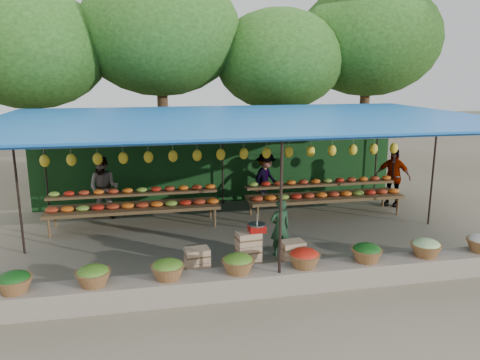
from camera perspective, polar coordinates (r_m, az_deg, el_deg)
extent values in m
plane|color=brown|center=(11.03, 0.48, -7.01)|extent=(60.00, 60.00, 0.00)
cube|color=gray|center=(8.49, 4.50, -12.00)|extent=(10.60, 0.55, 0.40)
cylinder|color=black|center=(7.91, 4.96, -4.56)|extent=(0.05, 0.05, 2.80)
cylinder|color=black|center=(10.71, -25.48, -1.10)|extent=(0.05, 0.05, 2.80)
cylinder|color=black|center=(12.53, 22.48, 1.10)|extent=(0.05, 0.05, 2.80)
cylinder|color=black|center=(13.49, -22.69, 1.88)|extent=(0.05, 0.05, 2.80)
cylinder|color=black|center=(13.41, -2.14, 2.84)|extent=(0.05, 0.05, 2.80)
cylinder|color=black|center=(14.97, 16.32, 3.40)|extent=(0.05, 0.05, 2.80)
cube|color=#1757AD|center=(10.40, 0.51, 7.64)|extent=(10.80, 6.60, 0.04)
cube|color=#1757AD|center=(8.49, 3.38, 5.14)|extent=(10.80, 2.19, 0.26)
cube|color=#1757AD|center=(12.37, -1.48, 7.68)|extent=(10.80, 2.19, 0.26)
cylinder|color=gray|center=(11.86, -0.94, 4.52)|extent=(9.60, 0.01, 0.01)
ellipsoid|color=yellow|center=(11.92, -22.72, 2.18)|extent=(0.23, 0.17, 0.30)
ellipsoid|color=yellow|center=(11.82, -19.86, 2.33)|extent=(0.23, 0.17, 0.30)
ellipsoid|color=yellow|center=(11.75, -16.97, 2.48)|extent=(0.23, 0.17, 0.30)
ellipsoid|color=yellow|center=(11.71, -14.04, 2.63)|extent=(0.23, 0.17, 0.30)
ellipsoid|color=yellow|center=(11.70, -11.10, 2.76)|extent=(0.23, 0.17, 0.30)
ellipsoid|color=yellow|center=(11.72, -8.17, 2.90)|extent=(0.23, 0.17, 0.30)
ellipsoid|color=yellow|center=(11.77, -5.25, 3.02)|extent=(0.23, 0.17, 0.30)
ellipsoid|color=yellow|center=(11.85, -2.36, 3.13)|extent=(0.23, 0.17, 0.30)
ellipsoid|color=yellow|center=(11.96, 0.48, 3.24)|extent=(0.23, 0.17, 0.30)
ellipsoid|color=yellow|center=(12.10, 3.26, 3.33)|extent=(0.23, 0.17, 0.30)
ellipsoid|color=yellow|center=(12.27, 5.97, 3.42)|extent=(0.23, 0.17, 0.30)
ellipsoid|color=yellow|center=(12.46, 8.61, 3.49)|extent=(0.23, 0.17, 0.30)
ellipsoid|color=yellow|center=(12.68, 11.16, 3.56)|extent=(0.23, 0.17, 0.30)
ellipsoid|color=yellow|center=(12.92, 13.62, 3.62)|extent=(0.23, 0.17, 0.30)
ellipsoid|color=yellow|center=(13.19, 15.98, 3.66)|extent=(0.23, 0.17, 0.30)
ellipsoid|color=yellow|center=(13.48, 18.25, 3.70)|extent=(0.23, 0.17, 0.30)
ellipsoid|color=#144913|center=(8.29, -25.90, -10.81)|extent=(0.52, 0.52, 0.23)
ellipsoid|color=#46731E|center=(8.07, -17.49, -10.70)|extent=(0.52, 0.52, 0.23)
ellipsoid|color=#46731E|center=(8.03, -8.80, -10.36)|extent=(0.52, 0.52, 0.23)
ellipsoid|color=#46731E|center=(8.16, -0.24, -9.79)|extent=(0.52, 0.52, 0.23)
ellipsoid|color=#B31C0E|center=(8.46, 7.85, -9.05)|extent=(0.52, 0.52, 0.23)
ellipsoid|color=#144913|center=(8.92, 15.21, -8.23)|extent=(0.52, 0.52, 0.23)
ellipsoid|color=#9AC57B|center=(9.50, 21.74, -7.38)|extent=(0.52, 0.52, 0.23)
cube|color=#174119|center=(13.68, -2.31, 2.41)|extent=(10.60, 0.06, 2.50)
cylinder|color=#352613|center=(16.35, -23.45, 5.71)|extent=(0.36, 0.36, 3.97)
ellipsoid|color=#19370F|center=(16.26, -24.27, 14.38)|extent=(4.77, 4.77, 3.69)
cylinder|color=#352613|center=(16.40, -9.35, 7.53)|extent=(0.36, 0.36, 4.48)
ellipsoid|color=#19370F|center=(16.37, -9.73, 17.33)|extent=(5.39, 5.39, 4.17)
cylinder|color=#352613|center=(16.80, 4.59, 6.48)|extent=(0.36, 0.36, 3.71)
ellipsoid|color=#19370F|center=(16.69, 4.74, 14.41)|extent=(4.47, 4.47, 3.45)
cylinder|color=#352613|center=(18.42, 14.86, 7.67)|extent=(0.36, 0.36, 4.35)
ellipsoid|color=#19370F|center=(18.38, 15.38, 16.13)|extent=(5.24, 5.24, 4.05)
cube|color=#4F3A1F|center=(11.88, -12.76, -3.30)|extent=(4.20, 0.95, 0.08)
cube|color=#4F3A1F|center=(12.10, -12.81, -1.63)|extent=(4.20, 0.35, 0.06)
cylinder|color=#4F3A1F|center=(11.79, -22.28, -5.39)|extent=(0.06, 0.06, 0.50)
cylinder|color=#4F3A1F|center=(11.69, -3.10, -4.54)|extent=(0.06, 0.06, 0.50)
cylinder|color=#4F3A1F|center=(12.54, -21.64, -4.25)|extent=(0.06, 0.06, 0.50)
cylinder|color=#4F3A1F|center=(12.45, -3.66, -3.44)|extent=(0.06, 0.06, 0.50)
ellipsoid|color=#A63117|center=(11.91, -21.98, -3.41)|extent=(0.31, 0.26, 0.13)
ellipsoid|color=olive|center=(12.27, -21.73, -1.61)|extent=(0.26, 0.22, 0.12)
ellipsoid|color=orange|center=(11.85, -20.31, -3.35)|extent=(0.31, 0.26, 0.13)
ellipsoid|color=#B31C0E|center=(12.22, -20.12, -1.54)|extent=(0.26, 0.22, 0.12)
ellipsoid|color=olive|center=(11.81, -18.63, -3.28)|extent=(0.31, 0.26, 0.13)
ellipsoid|color=#A63117|center=(12.17, -18.49, -1.47)|extent=(0.26, 0.22, 0.12)
ellipsoid|color=#B31C0E|center=(11.77, -16.94, -3.21)|extent=(0.31, 0.26, 0.13)
ellipsoid|color=orange|center=(12.13, -16.85, -1.40)|extent=(0.26, 0.22, 0.12)
ellipsoid|color=#A63117|center=(11.74, -15.24, -3.14)|extent=(0.31, 0.26, 0.13)
ellipsoid|color=#A63117|center=(12.10, -15.20, -1.33)|extent=(0.26, 0.22, 0.12)
ellipsoid|color=orange|center=(11.72, -13.53, -3.07)|extent=(0.31, 0.26, 0.13)
ellipsoid|color=orange|center=(12.08, -13.55, -1.25)|extent=(0.26, 0.22, 0.12)
ellipsoid|color=#A63117|center=(11.71, -11.82, -2.99)|extent=(0.31, 0.26, 0.13)
ellipsoid|color=olive|center=(12.07, -11.89, -1.17)|extent=(0.26, 0.22, 0.12)
ellipsoid|color=orange|center=(11.71, -10.11, -2.91)|extent=(0.31, 0.26, 0.13)
ellipsoid|color=#B31C0E|center=(12.08, -10.23, -1.10)|extent=(0.26, 0.22, 0.12)
ellipsoid|color=olive|center=(11.72, -8.39, -2.83)|extent=(0.31, 0.26, 0.13)
ellipsoid|color=#A63117|center=(12.09, -8.57, -1.02)|extent=(0.26, 0.22, 0.12)
ellipsoid|color=#B31C0E|center=(11.75, -6.69, -2.74)|extent=(0.31, 0.26, 0.13)
ellipsoid|color=orange|center=(12.11, -6.92, -0.94)|extent=(0.26, 0.22, 0.12)
ellipsoid|color=#A63117|center=(11.78, -4.99, -2.66)|extent=(0.31, 0.26, 0.13)
ellipsoid|color=#A63117|center=(12.14, -5.27, -0.86)|extent=(0.26, 0.22, 0.12)
ellipsoid|color=orange|center=(11.82, -3.31, -2.57)|extent=(0.31, 0.26, 0.13)
ellipsoid|color=orange|center=(12.19, -3.64, -0.78)|extent=(0.26, 0.22, 0.12)
cube|color=#4F3A1F|center=(12.78, 10.26, -2.03)|extent=(4.20, 0.95, 0.08)
cube|color=#4F3A1F|center=(12.98, 9.82, -0.50)|extent=(4.20, 0.35, 0.06)
cylinder|color=#4F3A1F|center=(11.89, 2.16, -4.22)|extent=(0.06, 0.06, 0.50)
cylinder|color=#4F3A1F|center=(13.35, 18.66, -2.98)|extent=(0.06, 0.06, 0.50)
cylinder|color=#4F3A1F|center=(12.64, 1.29, -3.16)|extent=(0.06, 0.06, 0.50)
cylinder|color=#4F3A1F|center=(14.01, 17.03, -2.11)|extent=(0.06, 0.06, 0.50)
ellipsoid|color=#A63117|center=(12.04, 2.12, -2.27)|extent=(0.31, 0.26, 0.13)
ellipsoid|color=olive|center=(12.39, 1.63, -0.52)|extent=(0.26, 0.22, 0.12)
ellipsoid|color=orange|center=(12.13, 3.72, -2.17)|extent=(0.31, 0.26, 0.13)
ellipsoid|color=#B31C0E|center=(12.48, 3.19, -0.44)|extent=(0.26, 0.22, 0.12)
ellipsoid|color=olive|center=(12.22, 5.31, -2.08)|extent=(0.31, 0.26, 0.13)
ellipsoid|color=#A63117|center=(12.57, 4.74, -0.37)|extent=(0.26, 0.22, 0.12)
ellipsoid|color=#B31C0E|center=(12.33, 6.86, -1.99)|extent=(0.31, 0.26, 0.13)
ellipsoid|color=orange|center=(12.67, 6.25, -0.29)|extent=(0.26, 0.22, 0.12)
ellipsoid|color=#A63117|center=(12.44, 8.39, -1.89)|extent=(0.31, 0.26, 0.13)
ellipsoid|color=#A63117|center=(12.78, 7.75, -0.21)|extent=(0.26, 0.22, 0.12)
ellipsoid|color=orange|center=(12.56, 9.89, -1.80)|extent=(0.31, 0.26, 0.13)
ellipsoid|color=orange|center=(12.90, 9.21, -0.14)|extent=(0.26, 0.22, 0.12)
ellipsoid|color=#A63117|center=(12.69, 11.36, -1.71)|extent=(0.31, 0.26, 0.13)
ellipsoid|color=olive|center=(13.03, 10.65, -0.07)|extent=(0.26, 0.22, 0.12)
ellipsoid|color=orange|center=(12.83, 12.80, -1.62)|extent=(0.31, 0.26, 0.13)
ellipsoid|color=#B31C0E|center=(13.17, 12.06, 0.00)|extent=(0.26, 0.22, 0.12)
ellipsoid|color=olive|center=(12.98, 14.21, -1.53)|extent=(0.31, 0.26, 0.13)
ellipsoid|color=#A63117|center=(13.31, 13.44, 0.07)|extent=(0.26, 0.22, 0.12)
ellipsoid|color=#B31C0E|center=(13.13, 15.59, -1.44)|extent=(0.31, 0.26, 0.13)
ellipsoid|color=orange|center=(13.46, 14.79, 0.14)|extent=(0.26, 0.22, 0.12)
ellipsoid|color=#A63117|center=(13.30, 16.93, -1.35)|extent=(0.31, 0.26, 0.13)
ellipsoid|color=#A63117|center=(13.62, 16.11, 0.21)|extent=(0.26, 0.22, 0.12)
ellipsoid|color=orange|center=(13.47, 18.24, -1.26)|extent=(0.31, 0.26, 0.13)
ellipsoid|color=orange|center=(13.78, 17.40, 0.27)|extent=(0.26, 0.22, 0.12)
cube|color=tan|center=(9.16, -5.20, -10.57)|extent=(0.48, 0.38, 0.25)
cube|color=tan|center=(9.06, -5.23, -9.06)|extent=(0.48, 0.38, 0.25)
cube|color=tan|center=(9.31, 1.02, -10.10)|extent=(0.48, 0.38, 0.25)
cube|color=tan|center=(9.21, 1.03, -8.62)|extent=(0.48, 0.38, 0.25)
cube|color=tan|center=(9.12, 1.04, -7.10)|extent=(0.48, 0.38, 0.25)
cube|color=tan|center=(9.53, 6.38, -9.61)|extent=(0.48, 0.38, 0.25)
cube|color=tan|center=(9.44, 6.42, -8.15)|extent=(0.48, 0.38, 0.25)
cube|color=#B1110E|center=(9.09, 2.08, -5.91)|extent=(0.31, 0.27, 0.13)
cylinder|color=gray|center=(9.06, 2.08, -5.44)|extent=(0.34, 0.34, 0.03)
cylinder|color=gray|center=(9.03, 2.09, -4.84)|extent=(0.03, 0.03, 0.23)
imported|color=#1A3B22|center=(9.84, 4.90, -5.81)|extent=(0.48, 0.34, 1.22)
imported|color=slate|center=(12.69, -16.26, -0.95)|extent=(0.94, 0.82, 1.65)
imported|color=slate|center=(13.49, 3.16, 0.14)|extent=(1.12, 1.08, 1.53)
imported|color=slate|center=(14.08, 18.12, 0.35)|extent=(1.02, 0.94, 1.68)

